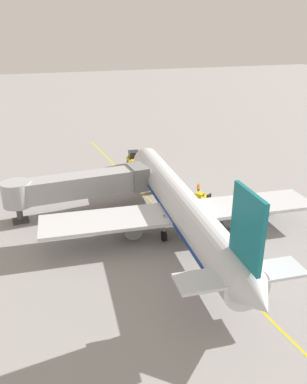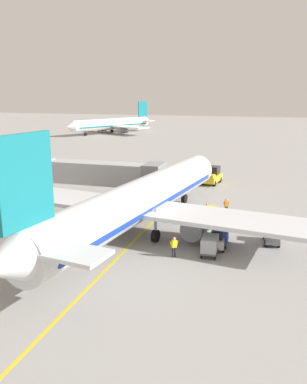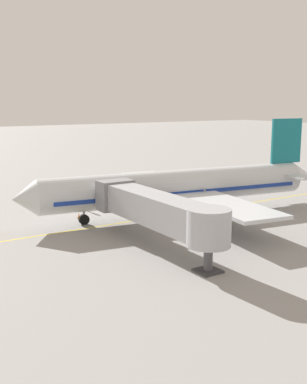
{
  "view_description": "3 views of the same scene",
  "coord_description": "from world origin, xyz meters",
  "px_view_note": "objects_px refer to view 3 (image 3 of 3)",
  "views": [
    {
      "loc": [
        -17.3,
        -35.04,
        20.33
      ],
      "look_at": [
        -1.06,
        4.22,
        2.78
      ],
      "focal_mm": 35.67,
      "sensor_mm": 36.0,
      "label": 1
    },
    {
      "loc": [
        11.42,
        -35.29,
        12.82
      ],
      "look_at": [
        0.36,
        1.24,
        3.4
      ],
      "focal_mm": 37.48,
      "sensor_mm": 36.0,
      "label": 2
    },
    {
      "loc": [
        -42.9,
        30.02,
        12.78
      ],
      "look_at": [
        -0.95,
        3.09,
        3.15
      ],
      "focal_mm": 44.24,
      "sensor_mm": 36.0,
      "label": 3
    }
  ],
  "objects_px": {
    "jet_bridge": "(157,210)",
    "baggage_tug_lead": "(158,195)",
    "baggage_tug_spare": "(125,192)",
    "baggage_cart_front": "(153,194)",
    "safety_cone_nose_left": "(79,216)",
    "ground_crew_wing_walker": "(88,203)",
    "baggage_cart_second_in_train": "(172,193)",
    "parked_airliner": "(181,187)",
    "ground_crew_loader": "(192,195)",
    "baggage_tug_trailing": "(115,204)"
  },
  "relations": [
    {
      "from": "jet_bridge",
      "to": "baggage_tug_trailing",
      "type": "bearing_deg",
      "value": -14.67
    },
    {
      "from": "baggage_tug_spare",
      "to": "ground_crew_wing_walker",
      "type": "distance_m",
      "value": 9.19
    },
    {
      "from": "jet_bridge",
      "to": "baggage_tug_lead",
      "type": "height_order",
      "value": "jet_bridge"
    },
    {
      "from": "jet_bridge",
      "to": "ground_crew_wing_walker",
      "type": "height_order",
      "value": "jet_bridge"
    },
    {
      "from": "baggage_cart_second_in_train",
      "to": "ground_crew_loader",
      "type": "height_order",
      "value": "ground_crew_loader"
    },
    {
      "from": "parked_airliner",
      "to": "baggage_cart_front",
      "type": "xyz_separation_m",
      "value": [
        7.61,
        -1.09,
        -2.24
      ]
    },
    {
      "from": "baggage_cart_second_in_train",
      "to": "parked_airliner",
      "type": "bearing_deg",
      "value": 152.72
    },
    {
      "from": "baggage_tug_spare",
      "to": "baggage_cart_second_in_train",
      "type": "distance_m",
      "value": 6.41
    },
    {
      "from": "baggage_tug_trailing",
      "to": "baggage_cart_second_in_train",
      "type": "distance_m",
      "value": 9.01
    },
    {
      "from": "ground_crew_wing_walker",
      "to": "ground_crew_loader",
      "type": "height_order",
      "value": "same"
    },
    {
      "from": "ground_crew_wing_walker",
      "to": "safety_cone_nose_left",
      "type": "xyz_separation_m",
      "value": [
        -2.5,
        2.27,
        -0.66
      ]
    },
    {
      "from": "baggage_cart_front",
      "to": "baggage_tug_lead",
      "type": "bearing_deg",
      "value": -103.85
    },
    {
      "from": "baggage_tug_lead",
      "to": "ground_crew_loader",
      "type": "xyz_separation_m",
      "value": [
        -3.01,
        -3.1,
        0.24
      ]
    },
    {
      "from": "parked_airliner",
      "to": "ground_crew_loader",
      "type": "distance_m",
      "value": 6.97
    },
    {
      "from": "parked_airliner",
      "to": "jet_bridge",
      "type": "distance_m",
      "value": 13.07
    },
    {
      "from": "parked_airliner",
      "to": "baggage_tug_spare",
      "type": "bearing_deg",
      "value": 3.02
    },
    {
      "from": "ground_crew_wing_walker",
      "to": "parked_airliner",
      "type": "bearing_deg",
      "value": -129.72
    },
    {
      "from": "jet_bridge",
      "to": "baggage_cart_front",
      "type": "bearing_deg",
      "value": -31.64
    },
    {
      "from": "parked_airliner",
      "to": "ground_crew_wing_walker",
      "type": "xyz_separation_m",
      "value": [
        6.99,
        8.41,
        -2.23
      ]
    },
    {
      "from": "jet_bridge",
      "to": "ground_crew_wing_walker",
      "type": "bearing_deg",
      "value": -3.05
    },
    {
      "from": "ground_crew_wing_walker",
      "to": "ground_crew_loader",
      "type": "distance_m",
      "value": 13.56
    },
    {
      "from": "parked_airliner",
      "to": "baggage_tug_trailing",
      "type": "relative_size",
      "value": 13.45
    },
    {
      "from": "baggage_cart_second_in_train",
      "to": "jet_bridge",
      "type": "bearing_deg",
      "value": 141.57
    },
    {
      "from": "jet_bridge",
      "to": "baggage_cart_front",
      "type": "height_order",
      "value": "jet_bridge"
    },
    {
      "from": "jet_bridge",
      "to": "baggage_tug_trailing",
      "type": "height_order",
      "value": "jet_bridge"
    },
    {
      "from": "ground_crew_wing_walker",
      "to": "safety_cone_nose_left",
      "type": "bearing_deg",
      "value": 137.75
    },
    {
      "from": "jet_bridge",
      "to": "baggage_tug_spare",
      "type": "bearing_deg",
      "value": -22.32
    },
    {
      "from": "baggage_tug_lead",
      "to": "baggage_cart_front",
      "type": "relative_size",
      "value": 0.9
    },
    {
      "from": "baggage_tug_lead",
      "to": "parked_airliner",
      "type": "bearing_deg",
      "value": 166.41
    },
    {
      "from": "ground_crew_wing_walker",
      "to": "safety_cone_nose_left",
      "type": "relative_size",
      "value": 2.86
    },
    {
      "from": "jet_bridge",
      "to": "baggage_tug_trailing",
      "type": "xyz_separation_m",
      "value": [
        15.24,
        -3.99,
        -2.75
      ]
    },
    {
      "from": "parked_airliner",
      "to": "ground_crew_loader",
      "type": "bearing_deg",
      "value": -47.89
    },
    {
      "from": "baggage_cart_second_in_train",
      "to": "ground_crew_loader",
      "type": "relative_size",
      "value": 1.73
    },
    {
      "from": "ground_crew_loader",
      "to": "baggage_tug_trailing",
      "type": "bearing_deg",
      "value": 81.04
    },
    {
      "from": "ground_crew_loader",
      "to": "parked_airliner",
      "type": "bearing_deg",
      "value": 132.11
    },
    {
      "from": "jet_bridge",
      "to": "ground_crew_wing_walker",
      "type": "distance_m",
      "value": 16.41
    },
    {
      "from": "jet_bridge",
      "to": "parked_airliner",
      "type": "bearing_deg",
      "value": -45.22
    },
    {
      "from": "parked_airliner",
      "to": "baggage_tug_lead",
      "type": "xyz_separation_m",
      "value": [
        7.44,
        -1.8,
        -2.47
      ]
    },
    {
      "from": "baggage_tug_spare",
      "to": "safety_cone_nose_left",
      "type": "relative_size",
      "value": 4.43
    },
    {
      "from": "jet_bridge",
      "to": "ground_crew_wing_walker",
      "type": "relative_size",
      "value": 10.31
    },
    {
      "from": "baggage_tug_trailing",
      "to": "baggage_tug_spare",
      "type": "xyz_separation_m",
      "value": [
        5.82,
        -4.66,
        0.0
      ]
    },
    {
      "from": "baggage_cart_second_in_train",
      "to": "safety_cone_nose_left",
      "type": "distance_m",
      "value": 14.59
    },
    {
      "from": "parked_airliner",
      "to": "jet_bridge",
      "type": "height_order",
      "value": "parked_airliner"
    },
    {
      "from": "baggage_tug_trailing",
      "to": "baggage_cart_second_in_train",
      "type": "xyz_separation_m",
      "value": [
        1.06,
        -8.95,
        0.24
      ]
    },
    {
      "from": "baggage_cart_front",
      "to": "parked_airliner",
      "type": "bearing_deg",
      "value": 171.88
    },
    {
      "from": "baggage_tug_lead",
      "to": "safety_cone_nose_left",
      "type": "distance_m",
      "value": 12.83
    },
    {
      "from": "baggage_cart_front",
      "to": "ground_crew_wing_walker",
      "type": "distance_m",
      "value": 9.52
    },
    {
      "from": "baggage_cart_second_in_train",
      "to": "ground_crew_loader",
      "type": "distance_m",
      "value": 2.94
    },
    {
      "from": "baggage_tug_trailing",
      "to": "safety_cone_nose_left",
      "type": "distance_m",
      "value": 5.63
    },
    {
      "from": "baggage_cart_second_in_train",
      "to": "safety_cone_nose_left",
      "type": "height_order",
      "value": "baggage_cart_second_in_train"
    }
  ]
}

